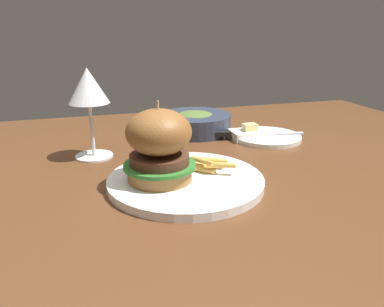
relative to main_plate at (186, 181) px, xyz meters
The scene contains 9 objects.
dining_table 0.13m from the main_plate, 70.72° to the left, with size 1.42×0.94×0.74m.
main_plate is the anchor object (origin of this frame).
burger_sandwich 0.08m from the main_plate, behind, with size 0.12×0.12×0.13m.
fries_pile 0.05m from the main_plate, 30.17° to the left, with size 0.11×0.09×0.02m.
wine_glass 0.27m from the main_plate, 126.74° to the left, with size 0.08×0.08×0.18m.
bread_plate 0.33m from the main_plate, 38.35° to the left, with size 0.16×0.16×0.01m, color white.
table_knife 0.30m from the main_plate, 46.11° to the left, with size 0.23×0.07×0.01m.
butter_dish 0.31m from the main_plate, 45.01° to the left, with size 0.09×0.06×0.04m.
soup_bowl 0.33m from the main_plate, 70.19° to the left, with size 0.18×0.18×0.05m.
Camera 1 is at (-0.19, -0.66, 1.00)m, focal length 35.00 mm.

